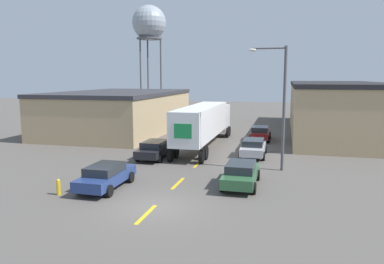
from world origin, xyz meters
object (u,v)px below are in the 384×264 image
at_px(parked_car_right_near, 241,173).
at_px(water_tower, 149,24).
at_px(street_lamp, 280,100).
at_px(parked_car_left_near, 106,176).
at_px(parked_car_right_far, 260,133).
at_px(parked_car_right_mid, 253,147).
at_px(semi_truck, 205,121).
at_px(parked_car_left_far, 155,149).
at_px(fire_hydrant, 59,187).

bearing_deg(parked_car_right_near, water_tower, 116.35).
bearing_deg(water_tower, street_lamp, -59.17).
distance_m(parked_car_right_near, water_tower, 52.80).
distance_m(parked_car_left_near, street_lamp, 12.25).
xyz_separation_m(parked_car_left_near, parked_car_right_near, (7.39, 2.38, 0.00)).
xyz_separation_m(parked_car_right_far, parked_car_right_near, (0.00, -16.47, 0.00)).
relative_size(parked_car_left_near, parked_car_right_mid, 1.00).
height_order(parked_car_right_far, parked_car_right_near, same).
distance_m(parked_car_left_near, parked_car_right_far, 20.25).
bearing_deg(parked_car_right_near, semi_truck, 111.68).
bearing_deg(parked_car_right_far, water_tower, 127.90).
relative_size(semi_truck, parked_car_left_far, 3.34).
xyz_separation_m(parked_car_left_far, fire_hydrant, (-1.93, -9.95, -0.31)).
relative_size(parked_car_left_near, fire_hydrant, 5.22).
distance_m(parked_car_left_near, parked_car_left_far, 8.23).
bearing_deg(parked_car_left_near, parked_car_right_mid, 55.76).
height_order(parked_car_left_near, street_lamp, street_lamp).
xyz_separation_m(semi_truck, parked_car_right_mid, (4.66, -3.25, -1.59)).
bearing_deg(fire_hydrant, street_lamp, 36.74).
height_order(parked_car_left_near, fire_hydrant, parked_car_left_near).
bearing_deg(parked_car_right_near, parked_car_left_far, 141.62).
bearing_deg(parked_car_left_near, parked_car_right_far, 68.60).
bearing_deg(water_tower, parked_car_left_near, -72.48).
xyz_separation_m(parked_car_right_near, street_lamp, (2.00, 4.35, 4.07)).
relative_size(parked_car_right_near, fire_hydrant, 5.22).
bearing_deg(parked_car_right_mid, semi_truck, 145.13).
xyz_separation_m(parked_car_left_near, street_lamp, (9.39, 6.73, 4.07)).
relative_size(parked_car_left_near, street_lamp, 0.55).
xyz_separation_m(semi_truck, parked_car_left_far, (-2.72, -5.88, -1.59)).
distance_m(parked_car_right_far, parked_car_right_mid, 7.99).
height_order(parked_car_left_far, water_tower, water_tower).
xyz_separation_m(parked_car_left_far, street_lamp, (9.39, -1.50, 4.07)).
height_order(parked_car_right_mid, fire_hydrant, parked_car_right_mid).
bearing_deg(semi_truck, parked_car_left_far, -114.92).
bearing_deg(parked_car_left_far, street_lamp, -9.07).
distance_m(water_tower, fire_hydrant, 53.42).
height_order(street_lamp, fire_hydrant, street_lamp).
xyz_separation_m(parked_car_right_mid, fire_hydrant, (-9.31, -12.57, -0.31)).
relative_size(parked_car_left_far, fire_hydrant, 5.22).
xyz_separation_m(parked_car_left_near, parked_car_right_far, (7.39, 18.85, 0.00)).
height_order(semi_truck, water_tower, water_tower).
relative_size(parked_car_left_near, water_tower, 0.24).
height_order(semi_truck, street_lamp, street_lamp).
relative_size(parked_car_right_far, parked_car_right_near, 1.00).
bearing_deg(parked_car_right_near, parked_car_right_far, 90.00).
height_order(semi_truck, fire_hydrant, semi_truck).
xyz_separation_m(parked_car_right_mid, street_lamp, (2.00, -4.13, 4.07)).
bearing_deg(parked_car_right_far, parked_car_left_far, -124.81).
bearing_deg(fire_hydrant, parked_car_right_far, 65.64).
height_order(water_tower, fire_hydrant, water_tower).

